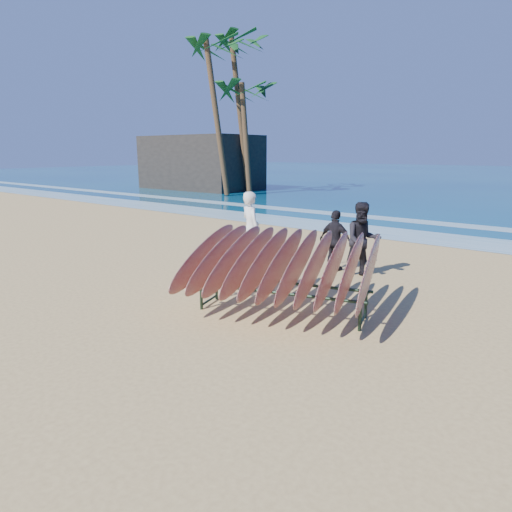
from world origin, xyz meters
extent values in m
plane|color=tan|center=(0.00, 0.00, 0.00)|extent=(120.00, 120.00, 0.00)
plane|color=white|center=(0.00, 10.00, 0.01)|extent=(160.00, 160.00, 0.00)
plane|color=white|center=(0.00, 13.50, 0.01)|extent=(160.00, 160.00, 0.00)
cylinder|color=black|center=(-0.57, -0.14, 0.25)|extent=(0.06, 0.06, 0.50)
cylinder|color=black|center=(2.25, 0.75, 0.25)|extent=(0.06, 0.06, 0.50)
cylinder|color=black|center=(-0.77, 0.48, 0.25)|extent=(0.06, 0.06, 0.50)
cylinder|color=black|center=(2.06, 1.37, 0.25)|extent=(0.06, 0.06, 0.50)
cylinder|color=black|center=(0.84, 0.30, 0.50)|extent=(3.07, 1.01, 0.06)
cylinder|color=black|center=(0.65, 0.92, 0.50)|extent=(3.07, 1.01, 0.06)
cylinder|color=black|center=(-0.67, 0.17, 0.08)|extent=(0.24, 0.63, 0.04)
cylinder|color=black|center=(2.16, 1.06, 0.08)|extent=(0.24, 0.63, 0.04)
ellipsoid|color=#66070D|center=(-0.73, 0.15, 0.97)|extent=(0.91, 2.71, 1.25)
ellipsoid|color=#66070D|center=(-0.44, 0.24, 0.97)|extent=(0.91, 2.71, 1.25)
ellipsoid|color=#66070D|center=(-0.14, 0.33, 0.97)|extent=(0.91, 2.71, 1.25)
ellipsoid|color=#66070D|center=(0.15, 0.43, 0.97)|extent=(0.91, 2.71, 1.25)
ellipsoid|color=#66070D|center=(0.45, 0.52, 0.97)|extent=(0.91, 2.71, 1.25)
ellipsoid|color=#66070D|center=(0.74, 0.61, 0.97)|extent=(0.91, 2.71, 1.25)
ellipsoid|color=#66070D|center=(1.04, 0.71, 0.97)|extent=(0.91, 2.71, 1.25)
ellipsoid|color=#66070D|center=(1.34, 0.80, 0.97)|extent=(0.91, 2.71, 1.25)
ellipsoid|color=#66070D|center=(1.63, 0.89, 0.97)|extent=(0.91, 2.71, 1.25)
ellipsoid|color=#66070D|center=(1.93, 0.99, 0.97)|extent=(0.91, 2.71, 1.25)
ellipsoid|color=#66070D|center=(2.22, 1.08, 0.97)|extent=(0.91, 2.71, 1.25)
imported|color=silver|center=(-2.07, 3.16, 0.96)|extent=(0.83, 0.72, 1.92)
imported|color=black|center=(0.77, 3.82, 0.90)|extent=(1.10, 1.09, 1.79)
imported|color=black|center=(-0.04, 4.00, 0.76)|extent=(0.91, 0.42, 1.52)
cube|color=#2D2823|center=(-21.28, 20.23, 2.07)|extent=(9.32, 5.18, 4.14)
cylinder|color=brown|center=(-15.59, 16.21, 4.90)|extent=(0.36, 2.09, 9.71)
cylinder|color=brown|center=(-14.91, 18.27, 3.66)|extent=(0.36, 1.14, 7.31)
cylinder|color=brown|center=(-16.31, 19.33, 5.38)|extent=(0.36, 2.12, 10.66)
camera|label=1|loc=(5.37, -5.89, 2.92)|focal=32.00mm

